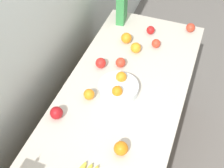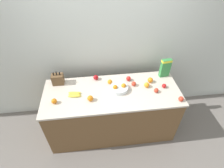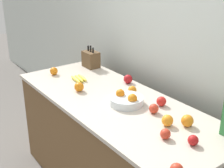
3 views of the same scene
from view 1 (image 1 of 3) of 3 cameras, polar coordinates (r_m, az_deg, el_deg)
name	(u,v)px [view 1 (image 1 of 3)]	position (r m, az deg, el deg)	size (l,w,h in m)	color
wall_back	(22,38)	(2.00, -16.11, 8.15)	(9.00, 0.06, 2.60)	silver
counter	(116,144)	(2.40, 0.83, -10.83)	(2.06, 0.81, 0.92)	brown
cereal_box	(122,3)	(2.64, 1.83, 14.64)	(0.17, 0.09, 0.32)	#338442
fruit_bowl	(119,88)	(2.08, 1.20, -0.67)	(0.27, 0.27, 0.11)	silver
apple_front	(156,43)	(2.45, 8.06, 7.35)	(0.07, 0.07, 0.07)	red
apple_rear	(121,63)	(2.26, 1.58, 3.94)	(0.07, 0.07, 0.07)	red
apple_by_knife_block	(151,30)	(2.58, 7.08, 9.75)	(0.07, 0.07, 0.07)	red
apple_rightmost	(101,63)	(2.25, -2.07, 3.85)	(0.08, 0.08, 0.08)	red
apple_middle	(56,113)	(1.97, -10.13, -5.22)	(0.08, 0.08, 0.08)	#A31419
apple_near_bananas	(191,28)	(2.66, 14.17, 9.97)	(0.07, 0.07, 0.07)	red
orange_back_center	(121,148)	(1.79, 1.65, -11.69)	(0.08, 0.08, 0.08)	orange
orange_mid_right	(89,94)	(2.04, -4.22, -1.90)	(0.07, 0.07, 0.07)	orange
orange_front_left	(136,48)	(2.38, 4.37, 6.62)	(0.08, 0.08, 0.08)	orange
orange_front_right	(126,38)	(2.47, 2.65, 8.40)	(0.08, 0.08, 0.08)	orange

